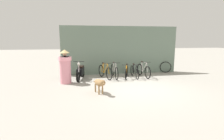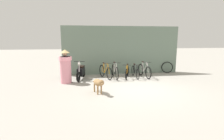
{
  "view_description": "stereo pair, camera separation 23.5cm",
  "coord_description": "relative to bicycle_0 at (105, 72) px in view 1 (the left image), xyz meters",
  "views": [
    {
      "loc": [
        -2.44,
        -7.17,
        2.2
      ],
      "look_at": [
        -0.95,
        1.25,
        0.65
      ],
      "focal_mm": 28.0,
      "sensor_mm": 36.0,
      "label": 1
    },
    {
      "loc": [
        -2.21,
        -7.2,
        2.2
      ],
      "look_at": [
        -0.95,
        1.25,
        0.65
      ],
      "focal_mm": 28.0,
      "sensor_mm": 36.0,
      "label": 2
    }
  ],
  "objects": [
    {
      "name": "bicycle_0",
      "position": [
        0.0,
        0.0,
        0.0
      ],
      "size": [
        0.61,
        1.63,
        0.89
      ],
      "rotation": [
        0.0,
        0.0,
        -1.26
      ],
      "color": "black",
      "rests_on": "ground"
    },
    {
      "name": "bicycle_2",
      "position": [
        1.22,
        -0.06,
        -0.04
      ],
      "size": [
        0.61,
        1.51,
        0.79
      ],
      "rotation": [
        0.0,
        0.0,
        -1.89
      ],
      "color": "black",
      "rests_on": "ground"
    },
    {
      "name": "bicycle_4",
      "position": [
        2.25,
        -0.02,
        0.0
      ],
      "size": [
        0.46,
        1.74,
        0.91
      ],
      "rotation": [
        0.0,
        0.0,
        -1.47
      ],
      "color": "black",
      "rests_on": "ground"
    },
    {
      "name": "spare_tire_left",
      "position": [
        4.1,
        0.94,
        -0.01
      ],
      "size": [
        0.69,
        0.3,
        0.72
      ],
      "rotation": [
        0.0,
        0.0,
        -0.36
      ],
      "color": "black",
      "rests_on": "ground"
    },
    {
      "name": "stray_dog",
      "position": [
        -0.59,
        -2.69,
        0.07
      ],
      "size": [
        0.48,
        1.07,
        0.63
      ],
      "rotation": [
        0.0,
        0.0,
        5.01
      ],
      "color": "#997247",
      "rests_on": "ground"
    },
    {
      "name": "bicycle_3",
      "position": [
        1.7,
        -0.04,
        -0.04
      ],
      "size": [
        0.46,
        1.68,
        0.79
      ],
      "rotation": [
        0.0,
        0.0,
        -1.59
      ],
      "color": "black",
      "rests_on": "ground"
    },
    {
      "name": "motorcycle",
      "position": [
        -1.34,
        -0.05,
        0.03
      ],
      "size": [
        0.6,
        1.73,
        1.04
      ],
      "rotation": [
        0.0,
        0.0,
        -1.78
      ],
      "color": "black",
      "rests_on": "ground"
    },
    {
      "name": "ground_plane",
      "position": [
        1.16,
        -2.3,
        -0.37
      ],
      "size": [
        60.0,
        60.0,
        0.0
      ],
      "primitive_type": "plane",
      "color": "#9E998E"
    },
    {
      "name": "shop_wall_back",
      "position": [
        1.16,
        1.2,
        1.1
      ],
      "size": [
        7.25,
        0.2,
        2.94
      ],
      "color": "slate",
      "rests_on": "ground"
    },
    {
      "name": "bicycle_1",
      "position": [
        0.55,
        0.06,
        0.01
      ],
      "size": [
        0.46,
        1.77,
        0.91
      ],
      "rotation": [
        0.0,
        0.0,
        -1.54
      ],
      "color": "black",
      "rests_on": "ground"
    },
    {
      "name": "person_in_robes",
      "position": [
        -2.07,
        -0.74,
        0.46
      ],
      "size": [
        0.8,
        0.8,
        1.67
      ],
      "rotation": [
        0.0,
        0.0,
        2.82
      ],
      "color": "pink",
      "rests_on": "ground"
    }
  ]
}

